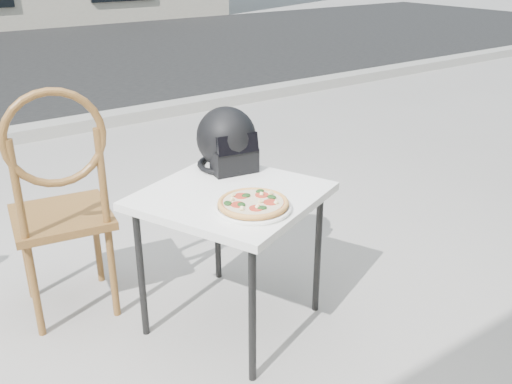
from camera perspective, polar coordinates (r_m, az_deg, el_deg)
ground at (r=3.04m, az=-15.73°, el=-10.84°), size 80.00×80.00×0.00m
cafe_table_main at (r=2.52m, az=-2.49°, el=-1.30°), size 0.93×0.93×0.68m
plate at (r=2.32m, az=-0.28°, el=-1.59°), size 0.41×0.41×0.02m
pizza at (r=2.31m, az=-0.29°, el=-1.10°), size 0.35×0.35×0.04m
helmet at (r=2.74m, az=-2.89°, el=5.08°), size 0.33×0.34×0.30m
cafe_chair_main at (r=2.71m, az=-19.02°, el=-0.27°), size 0.50×0.50×1.15m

